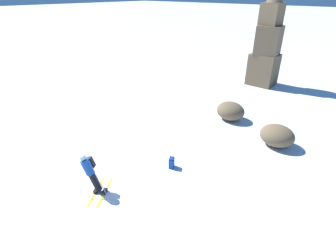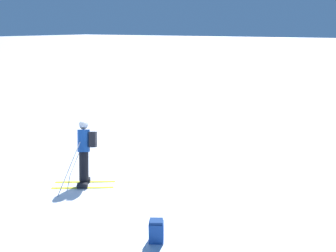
% 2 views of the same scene
% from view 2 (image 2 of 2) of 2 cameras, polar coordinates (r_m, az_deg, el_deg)
% --- Properties ---
extents(ground_plane, '(300.00, 300.00, 0.00)m').
position_cam_2_polar(ground_plane, '(10.23, -10.61, -7.98)').
color(ground_plane, white).
extents(skier, '(1.51, 1.67, 1.79)m').
position_cam_2_polar(skier, '(9.50, -14.30, -3.78)').
color(skier, yellow).
rests_on(skier, ground).
extents(spare_backpack, '(0.34, 0.37, 0.50)m').
position_cam_2_polar(spare_backpack, '(7.03, -2.05, -17.81)').
color(spare_backpack, '#194293').
rests_on(spare_backpack, ground).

